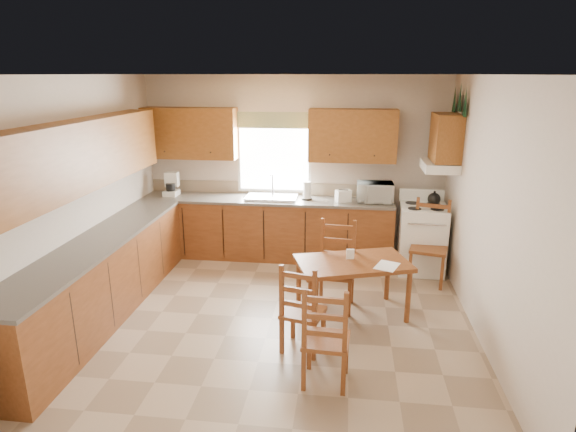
# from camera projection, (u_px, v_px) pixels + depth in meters

# --- Properties ---
(floor) EXTENTS (4.50, 4.50, 0.00)m
(floor) POSITION_uv_depth(u_px,v_px,m) (272.00, 318.00, 5.54)
(floor) COLOR #9E8569
(floor) RESTS_ON ground
(ceiling) EXTENTS (4.50, 4.50, 0.00)m
(ceiling) POSITION_uv_depth(u_px,v_px,m) (269.00, 75.00, 4.77)
(ceiling) COLOR brown
(ceiling) RESTS_ON floor
(wall_left) EXTENTS (4.50, 4.50, 0.00)m
(wall_left) POSITION_uv_depth(u_px,v_px,m) (74.00, 199.00, 5.42)
(wall_left) COLOR beige
(wall_left) RESTS_ON floor
(wall_right) EXTENTS (4.50, 4.50, 0.00)m
(wall_right) POSITION_uv_depth(u_px,v_px,m) (489.00, 213.00, 4.89)
(wall_right) COLOR beige
(wall_right) RESTS_ON floor
(wall_back) EXTENTS (4.50, 4.50, 0.00)m
(wall_back) POSITION_uv_depth(u_px,v_px,m) (294.00, 167.00, 7.30)
(wall_back) COLOR beige
(wall_back) RESTS_ON floor
(wall_front) EXTENTS (4.50, 4.50, 0.00)m
(wall_front) POSITION_uv_depth(u_px,v_px,m) (214.00, 299.00, 3.02)
(wall_front) COLOR beige
(wall_front) RESTS_ON floor
(lower_cab_back) EXTENTS (3.75, 0.60, 0.88)m
(lower_cab_back) POSITION_uv_depth(u_px,v_px,m) (267.00, 229.00, 7.31)
(lower_cab_back) COLOR brown
(lower_cab_back) RESTS_ON floor
(lower_cab_left) EXTENTS (0.60, 3.60, 0.88)m
(lower_cab_left) POSITION_uv_depth(u_px,v_px,m) (101.00, 280.00, 5.50)
(lower_cab_left) COLOR brown
(lower_cab_left) RESTS_ON floor
(counter_back) EXTENTS (3.75, 0.63, 0.04)m
(counter_back) POSITION_uv_depth(u_px,v_px,m) (267.00, 200.00, 7.18)
(counter_back) COLOR #59534C
(counter_back) RESTS_ON lower_cab_back
(counter_left) EXTENTS (0.63, 3.60, 0.04)m
(counter_left) POSITION_uv_depth(u_px,v_px,m) (97.00, 242.00, 5.37)
(counter_left) COLOR #59534C
(counter_left) RESTS_ON lower_cab_left
(backsplash) EXTENTS (3.75, 0.01, 0.18)m
(backsplash) POSITION_uv_depth(u_px,v_px,m) (270.00, 188.00, 7.43)
(backsplash) COLOR gray
(backsplash) RESTS_ON counter_back
(upper_cab_back_left) EXTENTS (1.41, 0.33, 0.75)m
(upper_cab_back_left) POSITION_uv_depth(u_px,v_px,m) (190.00, 133.00, 7.18)
(upper_cab_back_left) COLOR brown
(upper_cab_back_left) RESTS_ON wall_back
(upper_cab_back_right) EXTENTS (1.25, 0.33, 0.75)m
(upper_cab_back_right) POSITION_uv_depth(u_px,v_px,m) (352.00, 136.00, 6.90)
(upper_cab_back_right) COLOR brown
(upper_cab_back_right) RESTS_ON wall_back
(upper_cab_left) EXTENTS (0.33, 3.60, 0.75)m
(upper_cab_left) POSITION_uv_depth(u_px,v_px,m) (75.00, 157.00, 5.12)
(upper_cab_left) COLOR brown
(upper_cab_left) RESTS_ON wall_left
(upper_cab_stove) EXTENTS (0.33, 0.62, 0.62)m
(upper_cab_stove) POSITION_uv_depth(u_px,v_px,m) (446.00, 138.00, 6.33)
(upper_cab_stove) COLOR brown
(upper_cab_stove) RESTS_ON wall_right
(range_hood) EXTENTS (0.44, 0.62, 0.12)m
(range_hood) POSITION_uv_depth(u_px,v_px,m) (439.00, 166.00, 6.44)
(range_hood) COLOR white
(range_hood) RESTS_ON wall_right
(window_frame) EXTENTS (1.13, 0.02, 1.18)m
(window_frame) POSITION_uv_depth(u_px,v_px,m) (274.00, 154.00, 7.25)
(window_frame) COLOR white
(window_frame) RESTS_ON wall_back
(window_pane) EXTENTS (1.05, 0.01, 1.10)m
(window_pane) POSITION_uv_depth(u_px,v_px,m) (274.00, 154.00, 7.24)
(window_pane) COLOR white
(window_pane) RESTS_ON wall_back
(window_valance) EXTENTS (1.19, 0.01, 0.24)m
(window_valance) POSITION_uv_depth(u_px,v_px,m) (273.00, 120.00, 7.08)
(window_valance) COLOR #3B5A28
(window_valance) RESTS_ON wall_back
(sink_basin) EXTENTS (0.75, 0.45, 0.04)m
(sink_basin) POSITION_uv_depth(u_px,v_px,m) (272.00, 197.00, 7.16)
(sink_basin) COLOR silver
(sink_basin) RESTS_ON counter_back
(pine_decal_a) EXTENTS (0.22, 0.22, 0.36)m
(pine_decal_a) POSITION_uv_depth(u_px,v_px,m) (466.00, 102.00, 5.87)
(pine_decal_a) COLOR black
(pine_decal_a) RESTS_ON wall_right
(pine_decal_b) EXTENTS (0.22, 0.22, 0.36)m
(pine_decal_b) POSITION_uv_depth(u_px,v_px,m) (460.00, 97.00, 6.16)
(pine_decal_b) COLOR black
(pine_decal_b) RESTS_ON wall_right
(pine_decal_c) EXTENTS (0.22, 0.22, 0.36)m
(pine_decal_c) POSITION_uv_depth(u_px,v_px,m) (455.00, 99.00, 6.48)
(pine_decal_c) COLOR black
(pine_decal_c) RESTS_ON wall_right
(stove) EXTENTS (0.65, 0.67, 0.93)m
(stove) POSITION_uv_depth(u_px,v_px,m) (421.00, 239.00, 6.78)
(stove) COLOR white
(stove) RESTS_ON floor
(coffeemaker) EXTENTS (0.23, 0.27, 0.37)m
(coffeemaker) POSITION_uv_depth(u_px,v_px,m) (171.00, 184.00, 7.30)
(coffeemaker) COLOR white
(coffeemaker) RESTS_ON counter_back
(paper_towel) EXTENTS (0.15, 0.15, 0.27)m
(paper_towel) POSITION_uv_depth(u_px,v_px,m) (307.00, 191.00, 7.08)
(paper_towel) COLOR white
(paper_towel) RESTS_ON counter_back
(toaster) EXTENTS (0.25, 0.21, 0.17)m
(toaster) POSITION_uv_depth(u_px,v_px,m) (343.00, 196.00, 6.97)
(toaster) COLOR white
(toaster) RESTS_ON counter_back
(microwave) EXTENTS (0.48, 0.35, 0.28)m
(microwave) POSITION_uv_depth(u_px,v_px,m) (375.00, 192.00, 6.95)
(microwave) COLOR white
(microwave) RESTS_ON counter_back
(dining_table) EXTENTS (1.41, 1.07, 0.67)m
(dining_table) POSITION_uv_depth(u_px,v_px,m) (352.00, 288.00, 5.54)
(dining_table) COLOR brown
(dining_table) RESTS_ON floor
(chair_near_left) EXTENTS (0.43, 0.42, 0.98)m
(chair_near_left) POSITION_uv_depth(u_px,v_px,m) (326.00, 334.00, 4.27)
(chair_near_left) COLOR brown
(chair_near_left) RESTS_ON floor
(chair_near_right) EXTENTS (0.48, 0.46, 0.94)m
(chair_near_right) POSITION_uv_depth(u_px,v_px,m) (303.00, 307.00, 4.81)
(chair_near_right) COLOR brown
(chair_near_right) RESTS_ON floor
(chair_far_left) EXTENTS (0.48, 0.46, 1.05)m
(chair_far_left) POSITION_uv_depth(u_px,v_px,m) (336.00, 267.00, 5.65)
(chair_far_left) COLOR brown
(chair_far_left) RESTS_ON floor
(chair_far_right) EXTENTS (0.56, 0.54, 1.11)m
(chair_far_right) POSITION_uv_depth(u_px,v_px,m) (429.00, 243.00, 6.36)
(chair_far_right) COLOR brown
(chair_far_right) RESTS_ON floor
(table_paper) EXTENTS (0.32, 0.36, 0.00)m
(table_paper) POSITION_uv_depth(u_px,v_px,m) (387.00, 266.00, 5.31)
(table_paper) COLOR white
(table_paper) RESTS_ON dining_table
(table_card) EXTENTS (0.09, 0.03, 0.12)m
(table_card) POSITION_uv_depth(u_px,v_px,m) (350.00, 254.00, 5.50)
(table_card) COLOR white
(table_card) RESTS_ON dining_table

